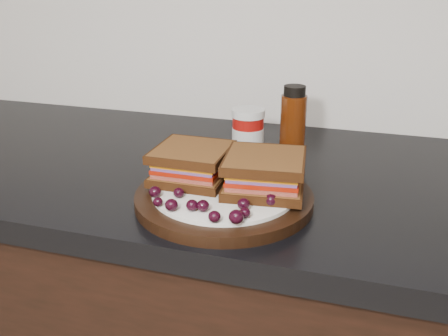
{
  "coord_description": "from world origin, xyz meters",
  "views": [
    {
      "loc": [
        0.2,
        0.87,
        1.25
      ],
      "look_at": [
        -0.01,
        1.55,
        0.96
      ],
      "focal_mm": 40.0,
      "sensor_mm": 36.0,
      "label": 1
    }
  ],
  "objects_px": {
    "plate": "(224,198)",
    "condiment_jar": "(248,133)",
    "oil_bottle": "(293,121)",
    "sandwich_left": "(192,163)"
  },
  "relations": [
    {
      "from": "plate",
      "to": "condiment_jar",
      "type": "bearing_deg",
      "value": 94.83
    },
    {
      "from": "plate",
      "to": "condiment_jar",
      "type": "height_order",
      "value": "condiment_jar"
    },
    {
      "from": "plate",
      "to": "condiment_jar",
      "type": "relative_size",
      "value": 2.96
    },
    {
      "from": "oil_bottle",
      "to": "condiment_jar",
      "type": "bearing_deg",
      "value": -159.47
    },
    {
      "from": "plate",
      "to": "oil_bottle",
      "type": "relative_size",
      "value": 2.02
    },
    {
      "from": "sandwich_left",
      "to": "oil_bottle",
      "type": "height_order",
      "value": "oil_bottle"
    },
    {
      "from": "sandwich_left",
      "to": "plate",
      "type": "bearing_deg",
      "value": -22.2
    },
    {
      "from": "condiment_jar",
      "to": "oil_bottle",
      "type": "height_order",
      "value": "oil_bottle"
    },
    {
      "from": "oil_bottle",
      "to": "sandwich_left",
      "type": "bearing_deg",
      "value": -119.27
    },
    {
      "from": "oil_bottle",
      "to": "plate",
      "type": "bearing_deg",
      "value": -104.33
    }
  ]
}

